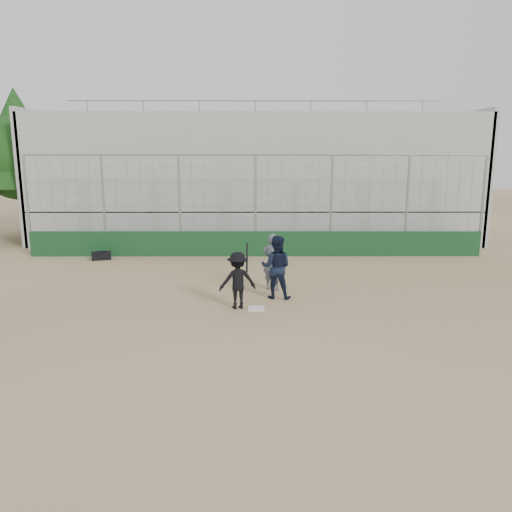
{
  "coord_description": "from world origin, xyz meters",
  "views": [
    {
      "loc": [
        -0.05,
        -12.7,
        4.07
      ],
      "look_at": [
        0.0,
        1.4,
        1.15
      ],
      "focal_mm": 35.0,
      "sensor_mm": 36.0,
      "label": 1
    }
  ],
  "objects_px": {
    "batter_at_plate": "(238,280)",
    "equipment_bag": "(101,256)",
    "catcher_crouched": "(276,278)",
    "umpire": "(272,265)"
  },
  "relations": [
    {
      "from": "batter_at_plate",
      "to": "catcher_crouched",
      "type": "bearing_deg",
      "value": 40.27
    },
    {
      "from": "catcher_crouched",
      "to": "batter_at_plate",
      "type": "bearing_deg",
      "value": -139.73
    },
    {
      "from": "batter_at_plate",
      "to": "equipment_bag",
      "type": "relative_size",
      "value": 2.17
    },
    {
      "from": "batter_at_plate",
      "to": "umpire",
      "type": "height_order",
      "value": "batter_at_plate"
    },
    {
      "from": "catcher_crouched",
      "to": "equipment_bag",
      "type": "bearing_deg",
      "value": 141.31
    },
    {
      "from": "batter_at_plate",
      "to": "equipment_bag",
      "type": "bearing_deg",
      "value": 131.78
    },
    {
      "from": "batter_at_plate",
      "to": "equipment_bag",
      "type": "distance_m",
      "value": 8.27
    },
    {
      "from": "umpire",
      "to": "equipment_bag",
      "type": "bearing_deg",
      "value": -10.12
    },
    {
      "from": "umpire",
      "to": "equipment_bag",
      "type": "relative_size",
      "value": 1.99
    },
    {
      "from": "catcher_crouched",
      "to": "equipment_bag",
      "type": "xyz_separation_m",
      "value": [
        -6.56,
        5.25,
        -0.45
      ]
    }
  ]
}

